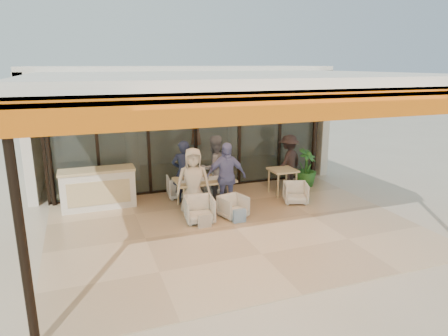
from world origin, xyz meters
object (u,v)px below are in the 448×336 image
object	(u,v)px
chair_far_right	(209,182)
host_counter	(98,188)
diner_grey	(214,168)
side_chair	(296,192)
chair_far_left	(180,186)
diner_navy	(184,172)
side_table	(283,173)
diner_periwinkle	(226,177)
diner_cream	(193,182)
chair_near_left	(200,208)
potted_palm	(306,168)
dining_table	(204,181)
chair_near_right	(233,206)
standing_woman	(289,161)

from	to	relation	value
chair_far_right	host_counter	bearing A→B (deg)	-8.98
diner_grey	side_chair	world-z (taller)	diner_grey
chair_far_left	side_chair	xyz separation A→B (m)	(2.77, -1.52, -0.03)
diner_navy	side_table	size ratio (longest dim) A/B	2.28
chair_far_left	diner_periwinkle	xyz separation A→B (m)	(0.84, -1.40, 0.54)
host_counter	diner_cream	world-z (taller)	diner_cream
chair_far_right	diner_navy	distance (m)	1.10
chair_near_left	potted_palm	world-z (taller)	potted_palm
diner_navy	diner_periwinkle	distance (m)	1.23
chair_far_right	chair_near_left	bearing A→B (deg)	54.49
host_counter	side_chair	world-z (taller)	host_counter
chair_far_right	side_table	size ratio (longest dim) A/B	0.92
dining_table	potted_palm	xyz separation A→B (m)	(3.40, 0.64, -0.11)
chair_near_right	side_table	xyz separation A→B (m)	(1.93, 1.13, 0.34)
dining_table	diner_cream	bearing A→B (deg)	-132.06
chair_far_left	chair_far_right	size ratio (longest dim) A/B	0.99
chair_near_right	diner_grey	distance (m)	1.52
chair_near_left	diner_periwinkle	world-z (taller)	diner_periwinkle
diner_grey	standing_woman	size ratio (longest dim) A/B	1.11
dining_table	standing_woman	xyz separation A→B (m)	(2.85, 0.74, 0.11)
diner_grey	side_chair	bearing A→B (deg)	137.89
standing_woman	side_chair	bearing A→B (deg)	41.85
chair_far_left	side_chair	distance (m)	3.16
diner_navy	diner_cream	distance (m)	0.90
diner_periwinkle	side_chair	bearing A→B (deg)	0.16
chair_far_right	diner_grey	bearing A→B (deg)	78.34
chair_near_right	diner_navy	world-z (taller)	diner_navy
dining_table	chair_near_right	size ratio (longest dim) A/B	2.51
chair_far_right	diner_navy	xyz separation A→B (m)	(-0.84, -0.50, 0.50)
potted_palm	chair_near_left	bearing A→B (deg)	-157.28
side_chair	host_counter	bearing A→B (deg)	-175.24
diner_navy	diner_cream	size ratio (longest dim) A/B	1.01
diner_periwinkle	potted_palm	distance (m)	3.19
chair_near_left	diner_navy	bearing A→B (deg)	96.73
dining_table	host_counter	bearing A→B (deg)	162.56
side_chair	potted_palm	size ratio (longest dim) A/B	0.54
diner_cream	side_table	distance (m)	2.85
host_counter	chair_near_right	size ratio (longest dim) A/B	3.10
diner_cream	chair_far_left	bearing A→B (deg)	100.25
dining_table	potted_palm	distance (m)	3.47
chair_near_right	side_table	size ratio (longest dim) A/B	0.80
diner_periwinkle	potted_palm	world-z (taller)	diner_periwinkle
chair_near_right	diner_cream	distance (m)	1.12
chair_far_left	diner_navy	xyz separation A→B (m)	(0.00, -0.50, 0.51)
host_counter	dining_table	bearing A→B (deg)	-17.44
host_counter	potted_palm	xyz separation A→B (m)	(5.96, -0.16, 0.04)
diner_grey	side_chair	size ratio (longest dim) A/B	2.86
diner_grey	side_chair	distance (m)	2.26
chair_far_left	chair_near_left	world-z (taller)	chair_far_left
host_counter	side_chair	bearing A→B (deg)	-15.66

